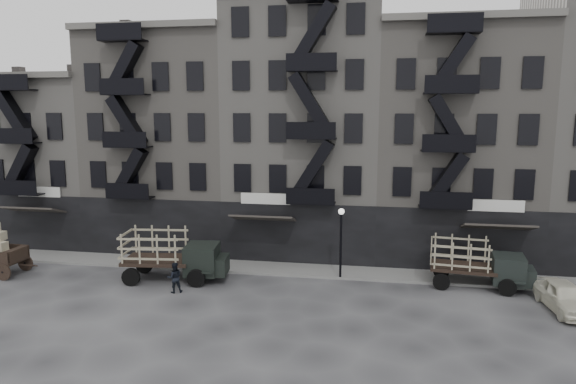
% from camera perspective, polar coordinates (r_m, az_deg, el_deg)
% --- Properties ---
extents(ground, '(140.00, 140.00, 0.00)m').
position_cam_1_polar(ground, '(28.89, -0.61, -11.00)').
color(ground, '#38383A').
rests_on(ground, ground).
extents(sidewalk, '(55.00, 2.50, 0.15)m').
position_cam_1_polar(sidewalk, '(32.35, 0.60, -8.59)').
color(sidewalk, slate).
rests_on(sidewalk, ground).
extents(building_west, '(10.00, 11.35, 13.20)m').
position_cam_1_polar(building_west, '(44.33, -24.49, 3.29)').
color(building_west, gray).
rests_on(building_west, ground).
extents(building_midwest, '(10.00, 11.35, 16.20)m').
position_cam_1_polar(building_midwest, '(39.46, -12.49, 5.45)').
color(building_midwest, gray).
rests_on(building_midwest, ground).
extents(building_center, '(10.00, 11.35, 18.20)m').
position_cam_1_polar(building_center, '(36.82, 2.14, 6.96)').
color(building_center, gray).
rests_on(building_center, ground).
extents(building_mideast, '(10.00, 11.35, 16.20)m').
position_cam_1_polar(building_mideast, '(36.90, 17.77, 4.97)').
color(building_mideast, gray).
rests_on(building_mideast, ground).
extents(lamp_post, '(0.36, 0.36, 4.28)m').
position_cam_1_polar(lamp_post, '(30.18, 5.90, -4.62)').
color(lamp_post, black).
rests_on(lamp_post, ground).
extents(stake_truck_west, '(6.22, 3.04, 3.02)m').
position_cam_1_polar(stake_truck_west, '(30.96, -12.76, -6.48)').
color(stake_truck_west, black).
rests_on(stake_truck_west, ground).
extents(stake_truck_east, '(5.66, 2.78, 2.75)m').
position_cam_1_polar(stake_truck_east, '(30.98, 20.33, -7.13)').
color(stake_truck_east, black).
rests_on(stake_truck_east, ground).
extents(car_east, '(2.19, 4.48, 1.47)m').
position_cam_1_polar(car_east, '(29.55, 28.36, -10.18)').
color(car_east, silver).
rests_on(car_east, ground).
extents(pedestrian_mid, '(1.03, 0.94, 1.70)m').
position_cam_1_polar(pedestrian_mid, '(29.16, -12.50, -9.26)').
color(pedestrian_mid, black).
rests_on(pedestrian_mid, ground).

